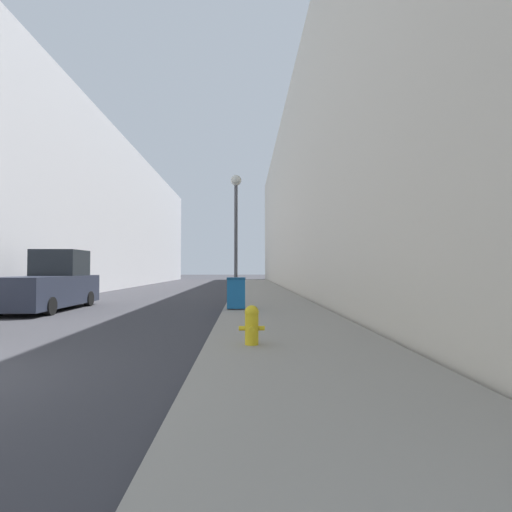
{
  "coord_description": "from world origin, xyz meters",
  "views": [
    {
      "loc": [
        4.86,
        -5.32,
        1.64
      ],
      "look_at": [
        5.48,
        16.67,
        2.32
      ],
      "focal_mm": 28.0,
      "sensor_mm": 36.0,
      "label": 1
    }
  ],
  "objects_px": {
    "lamppost": "(236,219)",
    "pickup_truck": "(51,285)",
    "trash_bin": "(236,293)",
    "fire_hydrant": "(252,324)"
  },
  "relations": [
    {
      "from": "trash_bin",
      "to": "lamppost",
      "type": "relative_size",
      "value": 0.2
    },
    {
      "from": "fire_hydrant",
      "to": "lamppost",
      "type": "height_order",
      "value": "lamppost"
    },
    {
      "from": "lamppost",
      "to": "pickup_truck",
      "type": "bearing_deg",
      "value": -166.27
    },
    {
      "from": "fire_hydrant",
      "to": "pickup_truck",
      "type": "xyz_separation_m",
      "value": [
        -7.83,
        8.28,
        0.42
      ]
    },
    {
      "from": "lamppost",
      "to": "pickup_truck",
      "type": "xyz_separation_m",
      "value": [
        -7.29,
        -1.78,
        -2.88
      ]
    },
    {
      "from": "lamppost",
      "to": "pickup_truck",
      "type": "distance_m",
      "value": 8.04
    },
    {
      "from": "fire_hydrant",
      "to": "trash_bin",
      "type": "bearing_deg",
      "value": 93.75
    },
    {
      "from": "fire_hydrant",
      "to": "pickup_truck",
      "type": "distance_m",
      "value": 11.4
    },
    {
      "from": "trash_bin",
      "to": "pickup_truck",
      "type": "height_order",
      "value": "pickup_truck"
    },
    {
      "from": "pickup_truck",
      "to": "fire_hydrant",
      "type": "bearing_deg",
      "value": -46.61
    }
  ]
}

